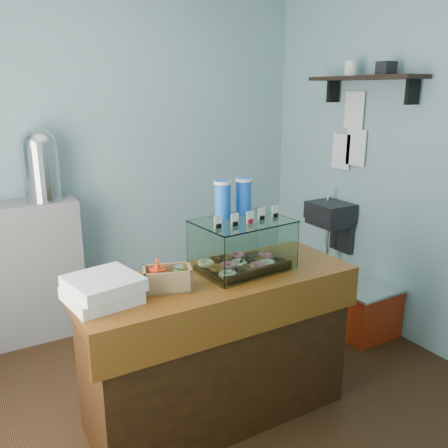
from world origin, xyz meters
TOP-DOWN VIEW (x-y plane):
  - ground at (0.00, 0.00)m, footprint 3.50×3.50m
  - room_shell at (0.03, 0.01)m, footprint 3.54×3.04m
  - counter at (0.00, -0.25)m, footprint 1.60×0.60m
  - back_shelf at (-0.90, 1.32)m, footprint 1.00×0.32m
  - display_case at (0.19, -0.19)m, footprint 0.56×0.43m
  - condiment_crate at (-0.31, -0.27)m, footprint 0.29×0.22m
  - pastry_boxes at (-0.64, -0.25)m, footprint 0.38×0.37m
  - coffee_urn at (-0.62, 1.33)m, footprint 0.30×0.30m
  - red_cooler at (1.51, -0.02)m, footprint 0.47×0.36m

SIDE VIEW (x-z plane):
  - ground at x=0.00m, z-range 0.00..0.00m
  - red_cooler at x=1.51m, z-range 0.00..0.41m
  - counter at x=0.00m, z-range 0.01..0.91m
  - back_shelf at x=-0.90m, z-range 0.00..1.10m
  - condiment_crate at x=-0.31m, z-range 0.88..1.05m
  - pastry_boxes at x=-0.64m, z-range 0.90..1.03m
  - display_case at x=0.19m, z-range 0.80..1.31m
  - coffee_urn at x=-0.62m, z-range 1.11..1.66m
  - room_shell at x=0.03m, z-range 0.30..3.12m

